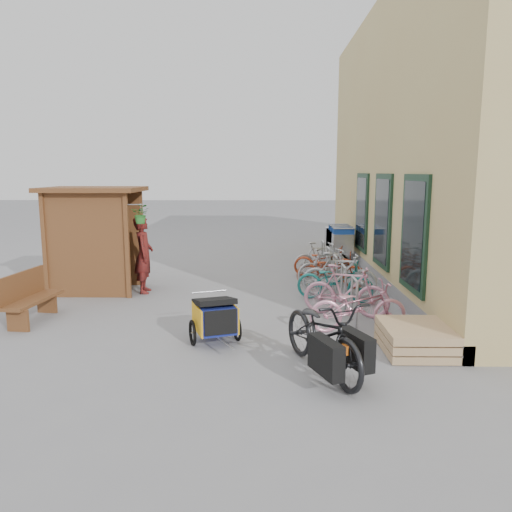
{
  "coord_description": "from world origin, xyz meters",
  "views": [
    {
      "loc": [
        0.65,
        -8.79,
        2.74
      ],
      "look_at": [
        0.5,
        1.5,
        1.0
      ],
      "focal_mm": 35.0,
      "sensor_mm": 36.0,
      "label": 1
    }
  ],
  "objects_px": {
    "cargo_bike": "(324,335)",
    "bike_2": "(335,281)",
    "bike_3": "(339,275)",
    "bike_6": "(324,262)",
    "shopping_carts": "(338,239)",
    "bike_7": "(320,258)",
    "bike_0": "(358,306)",
    "pallet_stack": "(415,338)",
    "bike_1": "(346,291)",
    "child_trailer": "(215,316)",
    "bike_4": "(331,270)",
    "person_kiosk": "(144,255)",
    "bench": "(28,297)",
    "kiosk": "(91,225)",
    "bike_5": "(327,267)"
  },
  "relations": [
    {
      "from": "bench",
      "to": "child_trailer",
      "type": "xyz_separation_m",
      "value": [
        3.55,
        -1.09,
        -0.04
      ]
    },
    {
      "from": "cargo_bike",
      "to": "bike_2",
      "type": "bearing_deg",
      "value": 57.86
    },
    {
      "from": "child_trailer",
      "to": "bike_1",
      "type": "distance_m",
      "value": 2.82
    },
    {
      "from": "person_kiosk",
      "to": "bike_0",
      "type": "height_order",
      "value": "person_kiosk"
    },
    {
      "from": "person_kiosk",
      "to": "bike_0",
      "type": "bearing_deg",
      "value": -128.99
    },
    {
      "from": "cargo_bike",
      "to": "bike_4",
      "type": "distance_m",
      "value": 5.2
    },
    {
      "from": "bike_3",
      "to": "bike_2",
      "type": "bearing_deg",
      "value": 168.48
    },
    {
      "from": "shopping_carts",
      "to": "bike_7",
      "type": "height_order",
      "value": "shopping_carts"
    },
    {
      "from": "person_kiosk",
      "to": "bike_1",
      "type": "relative_size",
      "value": 1.06
    },
    {
      "from": "bike_1",
      "to": "bike_3",
      "type": "bearing_deg",
      "value": 15.45
    },
    {
      "from": "bike_0",
      "to": "bike_4",
      "type": "height_order",
      "value": "bike_0"
    },
    {
      "from": "child_trailer",
      "to": "bike_7",
      "type": "height_order",
      "value": "bike_7"
    },
    {
      "from": "bike_3",
      "to": "bike_4",
      "type": "height_order",
      "value": "bike_3"
    },
    {
      "from": "person_kiosk",
      "to": "shopping_carts",
      "type": "bearing_deg",
      "value": -56.1
    },
    {
      "from": "bike_3",
      "to": "bike_6",
      "type": "xyz_separation_m",
      "value": [
        -0.09,
        1.99,
        -0.08
      ]
    },
    {
      "from": "pallet_stack",
      "to": "bike_6",
      "type": "bearing_deg",
      "value": 97.99
    },
    {
      "from": "kiosk",
      "to": "bike_4",
      "type": "relative_size",
      "value": 1.51
    },
    {
      "from": "bike_2",
      "to": "bike_6",
      "type": "distance_m",
      "value": 2.33
    },
    {
      "from": "cargo_bike",
      "to": "bike_6",
      "type": "height_order",
      "value": "cargo_bike"
    },
    {
      "from": "bike_0",
      "to": "bike_7",
      "type": "xyz_separation_m",
      "value": [
        -0.11,
        4.9,
        -0.0
      ]
    },
    {
      "from": "bench",
      "to": "bike_5",
      "type": "xyz_separation_m",
      "value": [
        5.88,
        3.02,
        -0.01
      ]
    },
    {
      "from": "kiosk",
      "to": "child_trailer",
      "type": "distance_m",
      "value": 4.83
    },
    {
      "from": "child_trailer",
      "to": "bike_5",
      "type": "relative_size",
      "value": 0.88
    },
    {
      "from": "cargo_bike",
      "to": "bike_1",
      "type": "height_order",
      "value": "cargo_bike"
    },
    {
      "from": "pallet_stack",
      "to": "bench",
      "type": "xyz_separation_m",
      "value": [
        -6.68,
        1.47,
        0.27
      ]
    },
    {
      "from": "bike_0",
      "to": "bike_1",
      "type": "relative_size",
      "value": 1.03
    },
    {
      "from": "cargo_bike",
      "to": "bike_7",
      "type": "height_order",
      "value": "cargo_bike"
    },
    {
      "from": "bike_3",
      "to": "bike_1",
      "type": "bearing_deg",
      "value": -172.83
    },
    {
      "from": "bike_0",
      "to": "bike_3",
      "type": "bearing_deg",
      "value": -6.88
    },
    {
      "from": "kiosk",
      "to": "bike_1",
      "type": "bearing_deg",
      "value": -19.53
    },
    {
      "from": "cargo_bike",
      "to": "bike_3",
      "type": "height_order",
      "value": "cargo_bike"
    },
    {
      "from": "bike_2",
      "to": "cargo_bike",
      "type": "bearing_deg",
      "value": -171.16
    },
    {
      "from": "bike_0",
      "to": "cargo_bike",
      "type": "bearing_deg",
      "value": 150.16
    },
    {
      "from": "cargo_bike",
      "to": "bike_0",
      "type": "bearing_deg",
      "value": 44.19
    },
    {
      "from": "pallet_stack",
      "to": "bike_6",
      "type": "distance_m",
      "value": 5.47
    },
    {
      "from": "bench",
      "to": "shopping_carts",
      "type": "xyz_separation_m",
      "value": [
        6.68,
        6.6,
        0.19
      ]
    },
    {
      "from": "bike_3",
      "to": "bike_6",
      "type": "height_order",
      "value": "bike_3"
    },
    {
      "from": "cargo_bike",
      "to": "person_kiosk",
      "type": "height_order",
      "value": "person_kiosk"
    },
    {
      "from": "bike_7",
      "to": "pallet_stack",
      "type": "bearing_deg",
      "value": 174.93
    },
    {
      "from": "bike_2",
      "to": "shopping_carts",
      "type": "bearing_deg",
      "value": 9.97
    },
    {
      "from": "child_trailer",
      "to": "bike_4",
      "type": "distance_m",
      "value": 4.59
    },
    {
      "from": "cargo_bike",
      "to": "bike_1",
      "type": "distance_m",
      "value": 2.86
    },
    {
      "from": "person_kiosk",
      "to": "bike_7",
      "type": "xyz_separation_m",
      "value": [
        4.25,
        2.12,
        -0.43
      ]
    },
    {
      "from": "bike_0",
      "to": "shopping_carts",
      "type": "bearing_deg",
      "value": -11.57
    },
    {
      "from": "bench",
      "to": "bike_1",
      "type": "relative_size",
      "value": 0.91
    },
    {
      "from": "pallet_stack",
      "to": "person_kiosk",
      "type": "distance_m",
      "value": 6.34
    },
    {
      "from": "cargo_bike",
      "to": "bike_5",
      "type": "relative_size",
      "value": 1.42
    },
    {
      "from": "shopping_carts",
      "to": "bike_1",
      "type": "bearing_deg",
      "value": -97.05
    },
    {
      "from": "bike_1",
      "to": "bike_5",
      "type": "bearing_deg",
      "value": 19.82
    },
    {
      "from": "bike_1",
      "to": "bike_2",
      "type": "xyz_separation_m",
      "value": [
        -0.05,
        1.16,
        -0.06
      ]
    }
  ]
}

